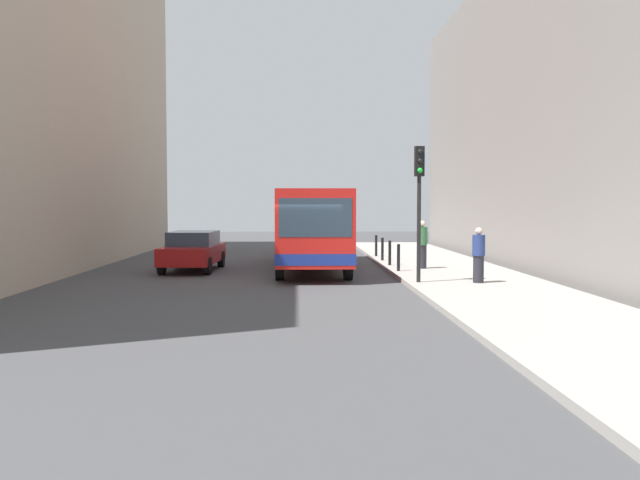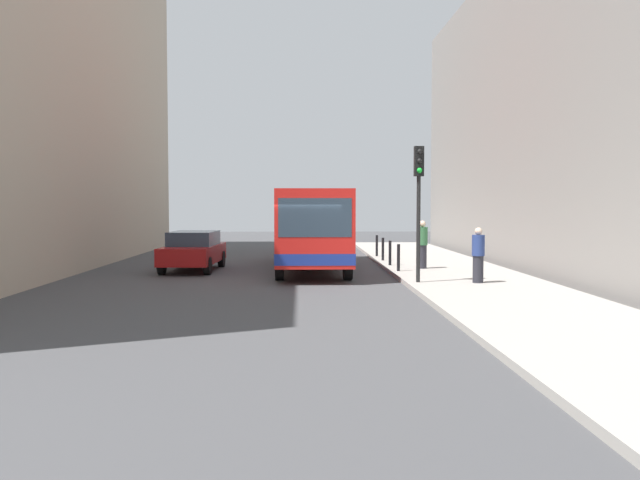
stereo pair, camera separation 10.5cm
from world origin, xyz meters
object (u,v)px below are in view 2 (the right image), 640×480
object	(u,v)px
bollard_near	(398,258)
bollard_far	(383,249)
car_beside_bus	(193,250)
bollard_mid	(390,253)
pedestrian_mid_sidewalk	(422,244)
bus	(311,224)
bollard_farthest	(377,246)
car_behind_bus	(315,237)
pedestrian_near_signal	(478,255)
traffic_light	(419,188)

from	to	relation	value
bollard_near	bollard_far	distance (m)	4.61
car_beside_bus	bollard_mid	bearing A→B (deg)	-174.03
car_beside_bus	bollard_far	bearing A→B (deg)	-157.26
bollard_far	pedestrian_mid_sidewalk	size ratio (longest dim) A/B	0.54
bus	bollard_near	distance (m)	4.12
car_beside_bus	bollard_near	distance (m)	7.74
bollard_mid	bollard_farthest	distance (m)	4.61
pedestrian_mid_sidewalk	bollard_far	bearing A→B (deg)	-75.70
bus	pedestrian_mid_sidewalk	xyz separation A→B (m)	(4.06, -1.59, -0.70)
car_behind_bus	bus	bearing A→B (deg)	90.25
bollard_mid	pedestrian_near_signal	bearing A→B (deg)	-72.62
bus	car_behind_bus	distance (m)	9.57
car_beside_bus	bollard_near	xyz separation A→B (m)	(7.50, -1.91, -0.16)
bollard_mid	pedestrian_near_signal	xyz separation A→B (m)	(1.88, -5.99, 0.35)
pedestrian_near_signal	pedestrian_mid_sidewalk	distance (m)	4.73
traffic_light	pedestrian_mid_sidewalk	size ratio (longest dim) A/B	2.33
bus	bollard_far	world-z (taller)	bus
bollard_mid	car_beside_bus	bearing A→B (deg)	-176.96
bollard_farthest	bus	bearing A→B (deg)	-124.94
bus	bollard_near	size ratio (longest dim) A/B	11.62
bollard_near	bollard_mid	bearing A→B (deg)	90.00
bus	car_behind_bus	size ratio (longest dim) A/B	2.47
car_behind_bus	car_beside_bus	bearing A→B (deg)	67.07
bollard_near	bollard_mid	xyz separation A→B (m)	(0.00, 2.30, 0.00)
car_behind_bus	pedestrian_mid_sidewalk	size ratio (longest dim) A/B	2.55
bollard_farthest	bollard_mid	bearing A→B (deg)	-90.00
bus	bollard_far	distance (m)	3.84
bus	car_beside_bus	size ratio (longest dim) A/B	2.46
car_behind_bus	bollard_farthest	distance (m)	5.82
car_behind_bus	bollard_near	bearing A→B (deg)	104.96
traffic_light	bollard_mid	bearing A→B (deg)	90.99
traffic_light	bollard_far	bearing A→B (deg)	90.71
bus	pedestrian_mid_sidewalk	distance (m)	4.42
car_behind_bus	traffic_light	distance (m)	15.97
bus	traffic_light	distance (m)	6.93
car_beside_bus	traffic_light	world-z (taller)	traffic_light
car_beside_bus	pedestrian_mid_sidewalk	bearing A→B (deg)	176.58
car_behind_bus	bollard_farthest	xyz separation A→B (m)	(2.70, -5.15, -0.16)
bus	bollard_near	world-z (taller)	bus
traffic_light	bollard_farthest	bearing A→B (deg)	90.55
car_behind_bus	traffic_light	xyz separation A→B (m)	(2.80, -15.56, 2.22)
bollard_near	pedestrian_mid_sidewalk	size ratio (longest dim) A/B	0.54
car_behind_bus	pedestrian_mid_sidewalk	xyz separation A→B (m)	(3.72, -11.11, 0.25)
bus	bollard_farthest	bearing A→B (deg)	-125.30
car_behind_bus	traffic_light	world-z (taller)	traffic_light
traffic_light	bollard_farthest	xyz separation A→B (m)	(-0.10, 10.41, -2.38)
car_beside_bus	bollard_farthest	bearing A→B (deg)	-143.35
car_beside_bus	bollard_farthest	xyz separation A→B (m)	(7.50, 5.01, -0.16)
car_behind_bus	bollard_mid	xyz separation A→B (m)	(2.70, -9.76, -0.16)
car_beside_bus	traffic_light	bearing A→B (deg)	147.53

